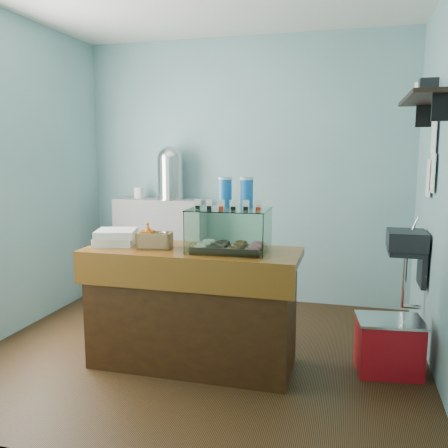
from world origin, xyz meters
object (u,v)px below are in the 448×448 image
(red_cooler, at_px, (389,346))
(display_case, at_px, (231,226))
(counter, at_px, (192,307))
(coffee_urn, at_px, (170,172))

(red_cooler, bearing_deg, display_case, -177.28)
(counter, height_order, display_case, display_case)
(counter, bearing_deg, display_case, 9.43)
(counter, bearing_deg, coffee_urn, 116.13)
(coffee_urn, height_order, red_cooler, coffee_urn)
(display_case, bearing_deg, counter, -171.83)
(counter, bearing_deg, red_cooler, 9.82)
(counter, distance_m, coffee_urn, 1.98)
(counter, xyz_separation_m, display_case, (0.29, 0.05, 0.62))
(coffee_urn, bearing_deg, display_case, -55.11)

